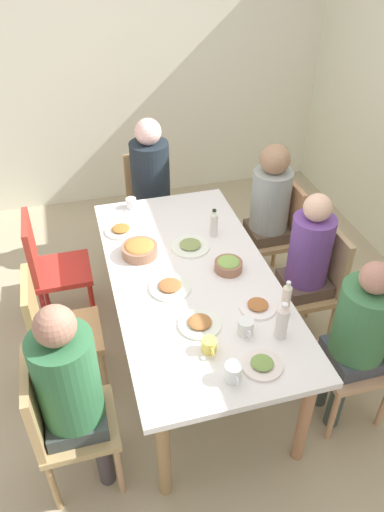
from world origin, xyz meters
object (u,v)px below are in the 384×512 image
object	(u,v)px
person_4	(359,331)
chair_3	(150,199)
plate_5	(258,306)
chair_6	(60,420)
chair_0	(50,265)
chair_1	(277,229)
plate_4	(190,246)
bottle_0	(282,321)
plate_1	(170,287)
bowl_1	(140,249)
bowl_0	(228,265)
chair_4	(366,351)
chair_5	(54,329)
person_2	(306,261)
person_1	(269,206)
cup_2	(209,346)
bottle_2	(286,298)
plate_2	(262,364)
plate_3	(121,230)
cup_0	(233,372)
cup_3	(131,203)
plate_0	(200,323)
cup_1	(246,327)
person_3	(151,179)
person_6	(71,386)
bottle_1	(214,224)
chair_2	(315,281)
dining_table	(192,285)

from	to	relation	value
person_4	chair_3	bearing A→B (deg)	-158.89
plate_5	chair_6	bearing A→B (deg)	-76.49
chair_0	chair_6	bearing A→B (deg)	0.00
chair_1	plate_5	world-z (taller)	chair_1
plate_4	bottle_0	xyz separation A→B (m)	(0.90, 0.25, 0.10)
person_4	plate_1	world-z (taller)	person_4
chair_3	bowl_1	size ratio (longest dim) A/B	3.82
chair_0	bowl_0	size ratio (longest dim) A/B	5.12
chair_4	chair_5	distance (m)	1.87
chair_1	person_2	world-z (taller)	person_2
person_1	chair_5	xyz separation A→B (m)	(0.66, -1.65, -0.23)
cup_2	bottle_2	world-z (taller)	bottle_2
plate_2	plate_3	distance (m)	1.47
person_4	cup_0	distance (m)	0.82
person_2	plate_4	world-z (taller)	person_2
bottle_0	person_2	bearing A→B (deg)	143.21
bowl_0	cup_3	xyz separation A→B (m)	(-0.90, -0.46, -0.00)
plate_0	cup_1	world-z (taller)	cup_1
bottle_0	cup_0	bearing A→B (deg)	-58.66
person_4	bowl_1	world-z (taller)	person_4
chair_6	chair_0	bearing A→B (deg)	180.00
bottle_0	chair_6	bearing A→B (deg)	-88.06
chair_3	chair_4	xyz separation A→B (m)	(2.03, 0.87, 0.00)
person_3	cup_2	world-z (taller)	person_3
cup_1	cup_2	xyz separation A→B (m)	(0.07, -0.22, -0.01)
chair_4	bowl_1	world-z (taller)	chair_4
bowl_1	cup_2	world-z (taller)	bowl_1
plate_2	cup_0	xyz separation A→B (m)	(0.04, -0.17, 0.03)
person_1	bowl_1	world-z (taller)	person_1
bowl_1	chair_0	bearing A→B (deg)	-121.15
person_6	plate_2	distance (m)	0.94
plate_1	plate_2	xyz separation A→B (m)	(0.70, 0.31, 0.00)
plate_5	bottle_1	bearing A→B (deg)	-177.96
chair_0	chair_1	xyz separation A→B (m)	(0.00, 1.75, 0.00)
plate_0	bottle_1	size ratio (longest dim) A/B	1.14
person_4	bottle_2	world-z (taller)	person_4
bottle_0	person_3	bearing A→B (deg)	-170.46
plate_1	bowl_0	distance (m)	0.40
chair_4	cup_0	world-z (taller)	chair_4
person_4	chair_6	size ratio (longest dim) A/B	1.30
person_6	plate_0	bearing A→B (deg)	108.04
chair_6	cup_1	distance (m)	1.06
bowl_0	cup_3	distance (m)	1.01
person_2	plate_3	world-z (taller)	person_2
person_6	plate_3	distance (m)	1.33
person_4	chair_2	bearing A→B (deg)	172.16
plate_4	chair_5	bearing A→B (deg)	-73.12
plate_4	plate_1	bearing A→B (deg)	-31.31
dining_table	cup_0	distance (m)	0.83
dining_table	chair_2	bearing A→B (deg)	90.00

